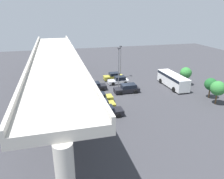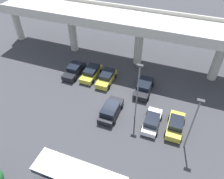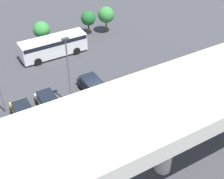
{
  "view_description": "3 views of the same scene",
  "coord_description": "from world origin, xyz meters",
  "px_view_note": "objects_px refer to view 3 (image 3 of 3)",
  "views": [
    {
      "loc": [
        -36.65,
        11.52,
        14.95
      ],
      "look_at": [
        -1.87,
        2.28,
        1.62
      ],
      "focal_mm": 35.0,
      "sensor_mm": 36.0,
      "label": 1
    },
    {
      "loc": [
        7.1,
        -19.24,
        21.28
      ],
      "look_at": [
        -0.64,
        1.08,
        2.2
      ],
      "focal_mm": 35.0,
      "sensor_mm": 36.0,
      "label": 2
    },
    {
      "loc": [
        12.57,
        24.39,
        21.62
      ],
      "look_at": [
        -0.34,
        2.37,
        2.52
      ],
      "focal_mm": 50.0,
      "sensor_mm": 36.0,
      "label": 3
    }
  ],
  "objects_px": {
    "tree_front_left": "(106,15)",
    "tree_front_centre": "(88,18)",
    "parked_car_2": "(146,108)",
    "parked_car_4": "(95,127)",
    "tree_front_right": "(41,30)",
    "parked_car_1": "(169,102)",
    "parked_car_3": "(93,86)",
    "parked_car_0": "(187,92)",
    "shuttle_bus": "(53,45)",
    "lamp_post_mid_lot": "(68,68)",
    "parked_car_5": "(48,102)",
    "parked_car_6": "(24,113)"
  },
  "relations": [
    {
      "from": "parked_car_2",
      "to": "parked_car_5",
      "type": "distance_m",
      "value": 10.35
    },
    {
      "from": "tree_front_right",
      "to": "parked_car_3",
      "type": "bearing_deg",
      "value": 94.79
    },
    {
      "from": "parked_car_6",
      "to": "lamp_post_mid_lot",
      "type": "bearing_deg",
      "value": 85.63
    },
    {
      "from": "parked_car_3",
      "to": "tree_front_left",
      "type": "distance_m",
      "value": 15.49
    },
    {
      "from": "parked_car_2",
      "to": "tree_front_left",
      "type": "height_order",
      "value": "tree_front_left"
    },
    {
      "from": "parked_car_3",
      "to": "parked_car_5",
      "type": "distance_m",
      "value": 5.38
    },
    {
      "from": "parked_car_5",
      "to": "tree_front_right",
      "type": "distance_m",
      "value": 13.9
    },
    {
      "from": "parked_car_6",
      "to": "tree_front_right",
      "type": "xyz_separation_m",
      "value": [
        -7.08,
        -13.45,
        1.81
      ]
    },
    {
      "from": "parked_car_1",
      "to": "parked_car_3",
      "type": "relative_size",
      "value": 0.99
    },
    {
      "from": "lamp_post_mid_lot",
      "to": "tree_front_right",
      "type": "distance_m",
      "value": 14.14
    },
    {
      "from": "tree_front_left",
      "to": "tree_front_right",
      "type": "relative_size",
      "value": 1.06
    },
    {
      "from": "parked_car_2",
      "to": "lamp_post_mid_lot",
      "type": "relative_size",
      "value": 0.56
    },
    {
      "from": "tree_front_centre",
      "to": "tree_front_right",
      "type": "relative_size",
      "value": 0.97
    },
    {
      "from": "parked_car_0",
      "to": "parked_car_2",
      "type": "xyz_separation_m",
      "value": [
        5.52,
        0.03,
        0.02
      ]
    },
    {
      "from": "parked_car_3",
      "to": "parked_car_5",
      "type": "relative_size",
      "value": 1.09
    },
    {
      "from": "parked_car_4",
      "to": "parked_car_1",
      "type": "bearing_deg",
      "value": -93.37
    },
    {
      "from": "parked_car_6",
      "to": "tree_front_left",
      "type": "bearing_deg",
      "value": 127.35
    },
    {
      "from": "parked_car_3",
      "to": "lamp_post_mid_lot",
      "type": "relative_size",
      "value": 0.59
    },
    {
      "from": "parked_car_4",
      "to": "tree_front_right",
      "type": "height_order",
      "value": "tree_front_right"
    },
    {
      "from": "parked_car_3",
      "to": "lamp_post_mid_lot",
      "type": "height_order",
      "value": "lamp_post_mid_lot"
    },
    {
      "from": "shuttle_bus",
      "to": "tree_front_right",
      "type": "xyz_separation_m",
      "value": [
        0.4,
        -3.09,
        1.02
      ]
    },
    {
      "from": "parked_car_1",
      "to": "tree_front_left",
      "type": "bearing_deg",
      "value": -9.18
    },
    {
      "from": "parked_car_2",
      "to": "parked_car_4",
      "type": "bearing_deg",
      "value": 88.85
    },
    {
      "from": "parked_car_4",
      "to": "tree_front_centre",
      "type": "relative_size",
      "value": 1.34
    },
    {
      "from": "parked_car_0",
      "to": "tree_front_right",
      "type": "xyz_separation_m",
      "value": [
        9.65,
        -19.09,
        1.85
      ]
    },
    {
      "from": "parked_car_0",
      "to": "tree_front_right",
      "type": "bearing_deg",
      "value": 26.81
    },
    {
      "from": "parked_car_0",
      "to": "lamp_post_mid_lot",
      "type": "xyz_separation_m",
      "value": [
        11.61,
        -5.25,
        3.97
      ]
    },
    {
      "from": "parked_car_4",
      "to": "tree_front_left",
      "type": "distance_m",
      "value": 22.03
    },
    {
      "from": "parked_car_0",
      "to": "lamp_post_mid_lot",
      "type": "distance_m",
      "value": 13.34
    },
    {
      "from": "parked_car_0",
      "to": "tree_front_left",
      "type": "bearing_deg",
      "value": -0.92
    },
    {
      "from": "parked_car_4",
      "to": "parked_car_3",
      "type": "bearing_deg",
      "value": -25.54
    },
    {
      "from": "parked_car_2",
      "to": "tree_front_left",
      "type": "relative_size",
      "value": 1.12
    },
    {
      "from": "tree_front_left",
      "to": "tree_front_centre",
      "type": "bearing_deg",
      "value": -15.42
    },
    {
      "from": "parked_car_2",
      "to": "tree_front_centre",
      "type": "distance_m",
      "value": 19.73
    },
    {
      "from": "shuttle_bus",
      "to": "tree_front_centre",
      "type": "relative_size",
      "value": 2.42
    },
    {
      "from": "parked_car_2",
      "to": "shuttle_bus",
      "type": "bearing_deg",
      "value": 13.08
    },
    {
      "from": "parked_car_0",
      "to": "lamp_post_mid_lot",
      "type": "relative_size",
      "value": 0.6
    },
    {
      "from": "parked_car_0",
      "to": "tree_front_left",
      "type": "xyz_separation_m",
      "value": [
        -0.3,
        -18.64,
        2.03
      ]
    },
    {
      "from": "parked_car_2",
      "to": "parked_car_3",
      "type": "xyz_separation_m",
      "value": [
        3.03,
        -6.11,
        0.02
      ]
    },
    {
      "from": "parked_car_2",
      "to": "tree_front_centre",
      "type": "bearing_deg",
      "value": -9.36
    },
    {
      "from": "shuttle_bus",
      "to": "tree_front_left",
      "type": "distance_m",
      "value": 9.98
    },
    {
      "from": "parked_car_5",
      "to": "tree_front_left",
      "type": "distance_m",
      "value": 19.14
    },
    {
      "from": "parked_car_1",
      "to": "tree_front_right",
      "type": "bearing_deg",
      "value": 19.39
    },
    {
      "from": "parked_car_1",
      "to": "shuttle_bus",
      "type": "relative_size",
      "value": 0.53
    },
    {
      "from": "parked_car_3",
      "to": "lamp_post_mid_lot",
      "type": "bearing_deg",
      "value": -74.69
    },
    {
      "from": "parked_car_6",
      "to": "tree_front_left",
      "type": "relative_size",
      "value": 1.08
    },
    {
      "from": "parked_car_0",
      "to": "lamp_post_mid_lot",
      "type": "bearing_deg",
      "value": 65.67
    },
    {
      "from": "parked_car_1",
      "to": "parked_car_4",
      "type": "relative_size",
      "value": 0.96
    },
    {
      "from": "tree_front_right",
      "to": "parked_car_6",
      "type": "bearing_deg",
      "value": 62.23
    },
    {
      "from": "parked_car_0",
      "to": "tree_front_centre",
      "type": "relative_size",
      "value": 1.31
    }
  ]
}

